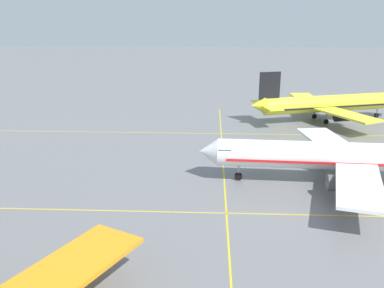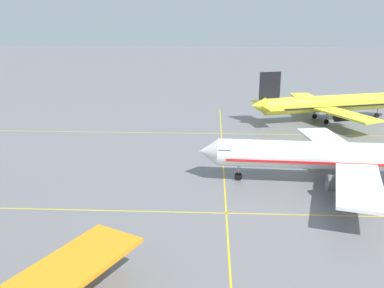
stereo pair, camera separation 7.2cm
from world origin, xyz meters
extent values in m
cube|color=orange|center=(-14.34, 15.35, 3.70)|extent=(12.05, 16.62, 0.42)
cylinder|color=white|center=(15.91, 44.90, 4.36)|extent=(34.19, 5.91, 4.04)
cone|color=white|center=(-2.46, 45.92, 4.36)|extent=(2.98, 4.11, 3.96)
cube|color=white|center=(17.47, 53.87, 3.72)|extent=(7.91, 16.61, 0.43)
cube|color=white|center=(16.47, 35.82, 3.72)|extent=(9.51, 16.84, 0.43)
cylinder|color=#4C4C51|center=(16.00, 50.43, 2.34)|extent=(3.73, 2.43, 2.23)
cylinder|color=#4C4C51|center=(15.39, 39.39, 2.34)|extent=(3.73, 2.43, 2.23)
cube|color=#385166|center=(-0.02, 45.78, 4.94)|extent=(2.12, 3.82, 0.74)
cube|color=red|center=(15.91, 44.90, 3.85)|extent=(31.48, 5.80, 0.38)
cylinder|color=#99999E|center=(2.11, 45.66, 1.75)|extent=(0.30, 0.30, 1.75)
cylinder|color=black|center=(2.11, 45.66, 0.58)|extent=(1.19, 0.54, 1.17)
cylinder|color=#99999E|center=(18.18, 47.54, 1.75)|extent=(0.30, 0.30, 1.75)
cylinder|color=black|center=(18.18, 47.54, 0.58)|extent=(1.19, 0.54, 1.17)
cylinder|color=#99999E|center=(17.88, 42.02, 1.75)|extent=(0.30, 0.30, 1.75)
cylinder|color=black|center=(17.88, 42.02, 0.58)|extent=(1.19, 0.54, 1.17)
cylinder|color=yellow|center=(24.98, 83.15, 4.11)|extent=(31.83, 12.80, 3.81)
cone|color=yellow|center=(8.08, 78.12, 4.51)|extent=(4.11, 4.38, 3.62)
cube|color=black|center=(10.57, 78.86, 8.82)|extent=(4.71, 1.72, 6.01)
cube|color=yellow|center=(10.95, 75.83, 4.51)|extent=(4.56, 5.91, 0.24)
cube|color=yellow|center=(9.24, 81.60, 4.51)|extent=(4.56, 5.91, 0.24)
cube|color=yellow|center=(26.45, 74.69, 3.51)|extent=(11.77, 15.70, 0.40)
cube|color=yellow|center=(21.59, 91.03, 3.51)|extent=(6.39, 15.40, 0.40)
cylinder|color=black|center=(26.66, 78.21, 2.21)|extent=(3.87, 2.99, 2.10)
cylinder|color=black|center=(23.69, 88.20, 2.21)|extent=(3.87, 2.99, 2.10)
cube|color=black|center=(24.98, 83.15, 3.63)|extent=(29.38, 12.10, 0.36)
cylinder|color=#99999E|center=(37.47, 86.86, 1.65)|extent=(0.28, 0.28, 1.65)
cylinder|color=black|center=(37.47, 86.86, 0.55)|extent=(1.19, 0.75, 1.10)
cylinder|color=#99999E|center=(23.81, 80.08, 1.65)|extent=(0.28, 0.28, 1.65)
cylinder|color=black|center=(23.81, 80.08, 0.55)|extent=(1.19, 0.75, 1.10)
cylinder|color=#99999E|center=(22.32, 85.07, 1.65)|extent=(0.28, 0.28, 1.65)
cylinder|color=black|center=(22.32, 85.07, 0.55)|extent=(1.19, 0.75, 1.10)
cube|color=yellow|center=(0.00, 34.52, 0.00)|extent=(145.56, 0.20, 0.01)
cube|color=yellow|center=(0.00, 71.04, 0.00)|extent=(145.56, 0.20, 0.01)
cube|color=yellow|center=(0.00, 34.52, 0.00)|extent=(0.20, 120.51, 0.01)
camera|label=1|loc=(-2.04, -14.00, 24.31)|focal=39.64mm
camera|label=2|loc=(-1.97, -14.00, 24.31)|focal=39.64mm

